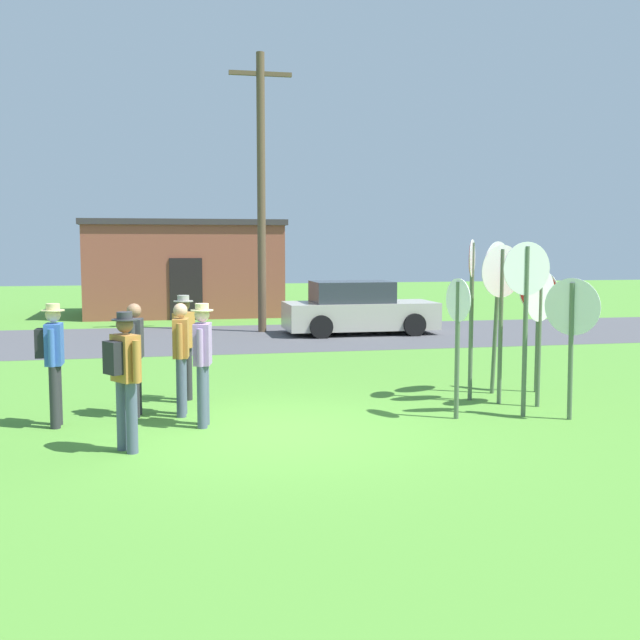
% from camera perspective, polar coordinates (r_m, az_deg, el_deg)
% --- Properties ---
extents(ground_plane, '(80.00, 80.00, 0.00)m').
position_cam_1_polar(ground_plane, '(10.63, -3.32, -8.30)').
color(ground_plane, '#518E33').
extents(street_asphalt, '(60.00, 6.40, 0.01)m').
position_cam_1_polar(street_asphalt, '(21.20, -7.59, -1.35)').
color(street_asphalt, '#4C4C51').
rests_on(street_asphalt, ground).
extents(building_background, '(7.02, 4.75, 3.42)m').
position_cam_1_polar(building_background, '(28.72, -10.07, 3.85)').
color(building_background, brown).
rests_on(building_background, ground).
extents(utility_pole, '(1.80, 0.24, 8.00)m').
position_cam_1_polar(utility_pole, '(22.58, -4.38, 9.73)').
color(utility_pole, brown).
rests_on(utility_pole, ground).
extents(parked_car_on_street, '(4.30, 2.02, 1.51)m').
position_cam_1_polar(parked_car_on_street, '(22.08, 2.83, 0.76)').
color(parked_car_on_street, '#B7B2A3').
rests_on(parked_car_on_street, ground).
extents(stop_sign_rear_left, '(0.44, 0.60, 2.12)m').
position_cam_1_polar(stop_sign_rear_left, '(13.75, 15.86, 0.75)').
color(stop_sign_rear_left, '#51664C').
rests_on(stop_sign_rear_left, ground).
extents(stop_sign_leaning_right, '(0.78, 0.12, 2.60)m').
position_cam_1_polar(stop_sign_leaning_right, '(11.71, 15.02, 1.65)').
color(stop_sign_leaning_right, '#51664C').
rests_on(stop_sign_leaning_right, ground).
extents(stop_sign_rear_right, '(0.72, 0.45, 2.19)m').
position_cam_1_polar(stop_sign_rear_right, '(12.50, 15.96, 0.59)').
color(stop_sign_rear_right, '#51664C').
rests_on(stop_sign_rear_right, ground).
extents(stop_sign_low_front, '(0.72, 0.54, 2.61)m').
position_cam_1_polar(stop_sign_low_front, '(13.40, 12.94, 2.29)').
color(stop_sign_low_front, '#51664C').
rests_on(stop_sign_low_front, ground).
extents(stop_sign_leaning_left, '(0.80, 0.28, 2.55)m').
position_cam_1_polar(stop_sign_leaning_left, '(12.58, 13.28, 1.88)').
color(stop_sign_leaning_left, '#51664C').
rests_on(stop_sign_leaning_left, ground).
extents(stop_sign_tallest, '(0.14, 0.62, 2.07)m').
position_cam_1_polar(stop_sign_tallest, '(11.37, 10.18, -0.39)').
color(stop_sign_tallest, '#51664C').
rests_on(stop_sign_tallest, ground).
extents(stop_sign_far_back, '(0.32, 0.53, 2.64)m').
position_cam_1_polar(stop_sign_far_back, '(12.75, 11.17, 1.82)').
color(stop_sign_far_back, '#51664C').
rests_on(stop_sign_far_back, ground).
extents(stop_sign_nearest, '(0.54, 0.67, 2.07)m').
position_cam_1_polar(stop_sign_nearest, '(11.69, 18.16, -0.23)').
color(stop_sign_nearest, '#51664C').
rests_on(stop_sign_nearest, ground).
extents(person_holding_notes, '(0.37, 0.50, 1.74)m').
position_cam_1_polar(person_holding_notes, '(12.68, -10.05, -1.58)').
color(person_holding_notes, '#2D2D33').
rests_on(person_holding_notes, ground).
extents(person_with_sunhat, '(0.26, 0.57, 1.69)m').
position_cam_1_polar(person_with_sunhat, '(11.63, -10.26, -2.40)').
color(person_with_sunhat, '#4C5670').
rests_on(person_with_sunhat, ground).
extents(person_in_teal, '(0.26, 0.57, 1.69)m').
position_cam_1_polar(person_in_teal, '(11.73, -13.55, -2.40)').
color(person_in_teal, '#2D2D33').
rests_on(person_in_teal, ground).
extents(person_on_left, '(0.40, 0.57, 1.74)m').
position_cam_1_polar(person_on_left, '(11.36, -19.19, -2.51)').
color(person_on_left, '#2D2D33').
rests_on(person_on_left, ground).
extents(person_in_dark_shirt, '(0.31, 0.56, 1.74)m').
position_cam_1_polar(person_in_dark_shirt, '(10.89, -8.69, -2.74)').
color(person_in_dark_shirt, '#4C5670').
rests_on(person_in_dark_shirt, ground).
extents(person_in_blue, '(0.46, 0.49, 1.74)m').
position_cam_1_polar(person_in_blue, '(9.73, -14.30, -3.70)').
color(person_in_blue, '#4C5670').
rests_on(person_in_blue, ground).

